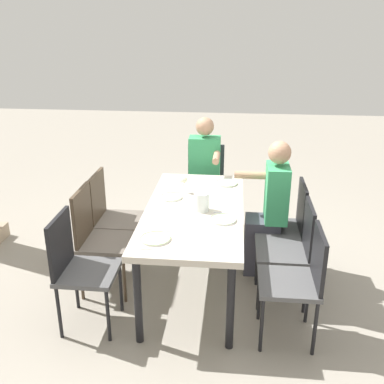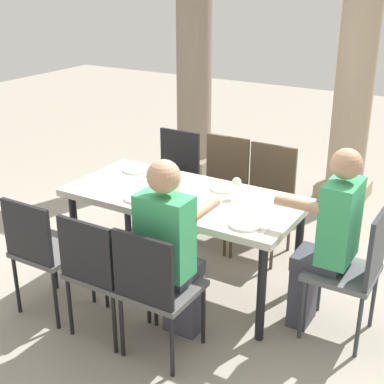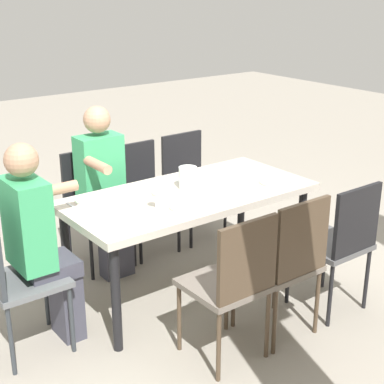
{
  "view_description": "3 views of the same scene",
  "coord_description": "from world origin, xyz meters",
  "px_view_note": "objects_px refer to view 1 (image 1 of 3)",
  "views": [
    {
      "loc": [
        -3.52,
        -0.33,
        2.31
      ],
      "look_at": [
        0.12,
        0.03,
        0.88
      ],
      "focal_mm": 41.79,
      "sensor_mm": 36.0,
      "label": 1
    },
    {
      "loc": [
        1.99,
        -3.2,
        2.32
      ],
      "look_at": [
        0.04,
        0.06,
        0.78
      ],
      "focal_mm": 51.11,
      "sensor_mm": 36.0,
      "label": 2
    },
    {
      "loc": [
        2.31,
        3.1,
        2.17
      ],
      "look_at": [
        0.03,
        0.08,
        0.8
      ],
      "focal_mm": 54.77,
      "sensor_mm": 36.0,
      "label": 3
    }
  ],
  "objects_px": {
    "wine_glass_2": "(184,181)",
    "plate_0": "(155,239)",
    "chair_west_south": "(300,277)",
    "plate_1": "(223,220)",
    "chair_east_north": "(111,213)",
    "chair_west_north": "(77,264)",
    "chair_east_south": "(287,223)",
    "plate_2": "(171,197)",
    "chair_mid_north": "(97,234)",
    "water_pitcher": "(202,203)",
    "plate_3": "(226,183)",
    "chair_mid_south": "(292,246)",
    "chair_head_east": "(205,181)",
    "dining_table": "(194,216)",
    "diner_man_white": "(204,174)",
    "diner_woman_green": "(269,205)"
  },
  "relations": [
    {
      "from": "wine_glass_2",
      "to": "plate_0",
      "type": "bearing_deg",
      "value": 174.33
    },
    {
      "from": "chair_west_south",
      "to": "plate_1",
      "type": "distance_m",
      "value": 0.75
    },
    {
      "from": "chair_east_north",
      "to": "plate_0",
      "type": "xyz_separation_m",
      "value": [
        -0.92,
        -0.61,
        0.23
      ]
    },
    {
      "from": "chair_west_north",
      "to": "chair_east_south",
      "type": "bearing_deg",
      "value": -60.65
    },
    {
      "from": "chair_east_north",
      "to": "plate_2",
      "type": "height_order",
      "value": "chair_east_north"
    },
    {
      "from": "chair_mid_north",
      "to": "chair_east_south",
      "type": "distance_m",
      "value": 1.74
    },
    {
      "from": "chair_east_north",
      "to": "chair_east_south",
      "type": "distance_m",
      "value": 1.69
    },
    {
      "from": "chair_west_north",
      "to": "water_pitcher",
      "type": "xyz_separation_m",
      "value": [
        0.6,
        -0.91,
        0.3
      ]
    },
    {
      "from": "plate_3",
      "to": "plate_2",
      "type": "bearing_deg",
      "value": 130.45
    },
    {
      "from": "chair_mid_south",
      "to": "chair_head_east",
      "type": "bearing_deg",
      "value": 30.29
    },
    {
      "from": "plate_0",
      "to": "chair_mid_south",
      "type": "bearing_deg",
      "value": -65.84
    },
    {
      "from": "dining_table",
      "to": "chair_mid_south",
      "type": "bearing_deg",
      "value": -98.65
    },
    {
      "from": "chair_west_north",
      "to": "dining_table",
      "type": "bearing_deg",
      "value": -52.98
    },
    {
      "from": "diner_man_white",
      "to": "plate_2",
      "type": "height_order",
      "value": "diner_man_white"
    },
    {
      "from": "chair_east_north",
      "to": "plate_2",
      "type": "relative_size",
      "value": 4.61
    },
    {
      "from": "diner_man_white",
      "to": "wine_glass_2",
      "type": "bearing_deg",
      "value": 169.42
    },
    {
      "from": "chair_mid_north",
      "to": "diner_man_white",
      "type": "bearing_deg",
      "value": -34.3
    },
    {
      "from": "chair_west_south",
      "to": "chair_east_north",
      "type": "relative_size",
      "value": 0.96
    },
    {
      "from": "dining_table",
      "to": "diner_woman_green",
      "type": "xyz_separation_m",
      "value": [
        0.31,
        -0.66,
        -0.0
      ]
    },
    {
      "from": "diner_man_white",
      "to": "water_pitcher",
      "type": "xyz_separation_m",
      "value": [
        -1.15,
        -0.06,
        0.14
      ]
    },
    {
      "from": "dining_table",
      "to": "chair_head_east",
      "type": "xyz_separation_m",
      "value": [
        1.31,
        0.0,
        -0.15
      ]
    },
    {
      "from": "chair_east_north",
      "to": "plate_2",
      "type": "xyz_separation_m",
      "value": [
        -0.1,
        -0.61,
        0.23
      ]
    },
    {
      "from": "chair_west_south",
      "to": "diner_man_white",
      "type": "relative_size",
      "value": 0.69
    },
    {
      "from": "dining_table",
      "to": "water_pitcher",
      "type": "xyz_separation_m",
      "value": [
        -0.04,
        -0.06,
        0.14
      ]
    },
    {
      "from": "chair_east_south",
      "to": "diner_woman_green",
      "type": "xyz_separation_m",
      "value": [
        0.0,
        0.18,
        0.17
      ]
    },
    {
      "from": "plate_2",
      "to": "chair_west_north",
      "type": "bearing_deg",
      "value": 144.42
    },
    {
      "from": "wine_glass_2",
      "to": "plate_3",
      "type": "xyz_separation_m",
      "value": [
        0.26,
        -0.39,
        -0.11
      ]
    },
    {
      "from": "plate_3",
      "to": "water_pitcher",
      "type": "xyz_separation_m",
      "value": [
        -0.67,
        0.19,
        0.06
      ]
    },
    {
      "from": "dining_table",
      "to": "chair_mid_south",
      "type": "distance_m",
      "value": 0.87
    },
    {
      "from": "chair_mid_south",
      "to": "plate_0",
      "type": "bearing_deg",
      "value": 114.16
    },
    {
      "from": "chair_east_south",
      "to": "plate_3",
      "type": "xyz_separation_m",
      "value": [
        0.32,
        0.59,
        0.25
      ]
    },
    {
      "from": "chair_east_south",
      "to": "plate_2",
      "type": "bearing_deg",
      "value": 95.31
    },
    {
      "from": "diner_man_white",
      "to": "chair_head_east",
      "type": "bearing_deg",
      "value": 0.86
    },
    {
      "from": "chair_west_north",
      "to": "plate_2",
      "type": "bearing_deg",
      "value": -35.58
    },
    {
      "from": "dining_table",
      "to": "chair_west_south",
      "type": "height_order",
      "value": "chair_west_south"
    },
    {
      "from": "dining_table",
      "to": "plate_0",
      "type": "bearing_deg",
      "value": 159.03
    },
    {
      "from": "chair_mid_north",
      "to": "plate_0",
      "type": "distance_m",
      "value": 0.81
    },
    {
      "from": "chair_mid_south",
      "to": "plate_1",
      "type": "xyz_separation_m",
      "value": [
        -0.1,
        0.58,
        0.26
      ]
    },
    {
      "from": "chair_mid_south",
      "to": "wine_glass_2",
      "type": "distance_m",
      "value": 1.16
    },
    {
      "from": "water_pitcher",
      "to": "plate_2",
      "type": "bearing_deg",
      "value": 50.4
    },
    {
      "from": "plate_0",
      "to": "plate_2",
      "type": "height_order",
      "value": "same"
    },
    {
      "from": "chair_mid_south",
      "to": "plate_0",
      "type": "xyz_separation_m",
      "value": [
        -0.48,
        1.07,
        0.26
      ]
    },
    {
      "from": "chair_west_north",
      "to": "chair_mid_north",
      "type": "relative_size",
      "value": 0.98
    },
    {
      "from": "chair_east_south",
      "to": "wine_glass_2",
      "type": "xyz_separation_m",
      "value": [
        0.06,
        0.98,
        0.36
      ]
    },
    {
      "from": "dining_table",
      "to": "diner_man_white",
      "type": "distance_m",
      "value": 1.12
    },
    {
      "from": "chair_west_south",
      "to": "water_pitcher",
      "type": "bearing_deg",
      "value": 52.33
    },
    {
      "from": "diner_woman_green",
      "to": "chair_mid_north",
      "type": "bearing_deg",
      "value": 106.39
    },
    {
      "from": "plate_3",
      "to": "water_pitcher",
      "type": "distance_m",
      "value": 0.7
    },
    {
      "from": "dining_table",
      "to": "diner_man_white",
      "type": "xyz_separation_m",
      "value": [
        1.12,
        -0.0,
        0.0
      ]
    },
    {
      "from": "chair_west_north",
      "to": "wine_glass_2",
      "type": "height_order",
      "value": "chair_west_north"
    }
  ]
}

